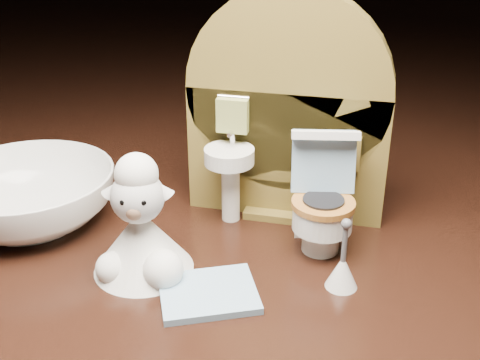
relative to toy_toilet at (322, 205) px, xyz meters
name	(u,v)px	position (x,y,z in m)	size (l,w,h in m)	color
backdrop_panel	(286,121)	(-0.03, 0.03, 0.04)	(0.13, 0.05, 0.15)	brown
toy_toilet	(322,205)	(0.00, 0.00, 0.00)	(0.04, 0.05, 0.07)	white
bath_mat	(208,293)	(-0.05, -0.07, -0.03)	(0.05, 0.04, 0.00)	#85ABC8
toilet_brush	(342,269)	(0.02, -0.04, -0.02)	(0.02, 0.02, 0.04)	white
plush_lamb	(141,232)	(-0.10, -0.05, 0.00)	(0.06, 0.06, 0.07)	white
ceramic_bowl	(28,197)	(-0.19, -0.02, -0.01)	(0.11, 0.11, 0.04)	white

